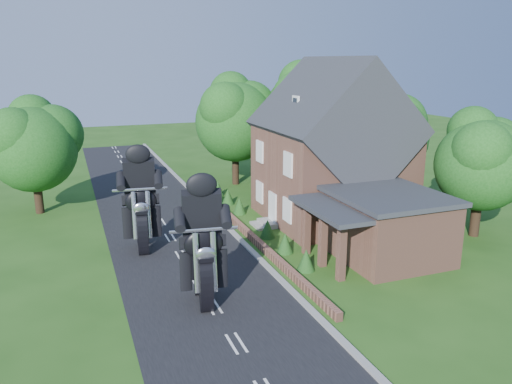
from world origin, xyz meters
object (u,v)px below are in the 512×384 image
object	(u,v)px
motorcycle_lead	(204,285)
motorcycle_follow	(143,235)
garden_wall	(245,231)
annex	(384,224)
house	(332,153)

from	to	relation	value
motorcycle_lead	motorcycle_follow	distance (m)	7.32
garden_wall	annex	xyz separation A→B (m)	(5.57, -5.80, 1.57)
house	motorcycle_follow	world-z (taller)	house
motorcycle_lead	house	bearing A→B (deg)	-133.74
annex	motorcycle_lead	xyz separation A→B (m)	(-10.14, -1.77, -0.91)
house	annex	size ratio (longest dim) A/B	1.45
annex	motorcycle_lead	size ratio (longest dim) A/B	3.83
annex	motorcycle_lead	world-z (taller)	annex
motorcycle_follow	house	bearing A→B (deg)	-166.02
motorcycle_lead	annex	bearing A→B (deg)	-162.36
annex	motorcycle_lead	distance (m)	10.33
annex	motorcycle_follow	bearing A→B (deg)	155.04
house	motorcycle_follow	size ratio (longest dim) A/B	5.46
garden_wall	motorcycle_follow	bearing A→B (deg)	-176.21
garden_wall	motorcycle_lead	xyz separation A→B (m)	(-4.57, -7.57, 0.66)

